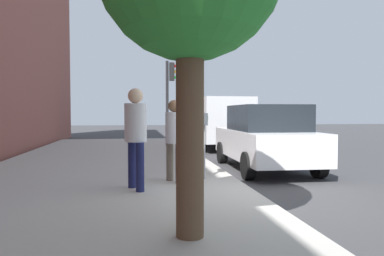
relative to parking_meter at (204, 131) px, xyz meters
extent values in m
plane|color=#38383A|center=(-1.43, -0.70, -1.17)|extent=(80.00, 80.00, 0.00)
cube|color=#A8A59E|center=(-1.43, 2.30, -1.09)|extent=(28.00, 6.00, 0.15)
cylinder|color=gray|center=(0.00, 0.00, -0.44)|extent=(0.07, 0.07, 1.15)
cube|color=#383D42|center=(-0.10, 0.00, 0.26)|extent=(0.16, 0.11, 0.26)
cube|color=#383D42|center=(0.10, 0.00, 0.26)|extent=(0.16, 0.11, 0.26)
cube|color=#268C33|center=(-0.10, -0.06, 0.28)|extent=(0.10, 0.01, 0.10)
cube|color=#268C33|center=(0.10, -0.06, 0.28)|extent=(0.10, 0.01, 0.10)
cylinder|color=#726656|center=(-0.11, 0.74, -0.62)|extent=(0.15, 0.15, 0.80)
cylinder|color=#726656|center=(-0.44, 0.58, -0.62)|extent=(0.15, 0.15, 0.80)
cylinder|color=silver|center=(-0.27, 0.66, 0.10)|extent=(0.37, 0.37, 0.63)
sphere|color=brown|center=(-0.27, 0.66, 0.54)|extent=(0.25, 0.25, 0.25)
cylinder|color=#191E4C|center=(-0.74, 1.52, -0.57)|extent=(0.15, 0.15, 0.89)
cylinder|color=#191E4C|center=(-1.11, 1.37, -0.57)|extent=(0.15, 0.15, 0.89)
cylinder|color=silver|center=(-0.93, 1.44, 0.22)|extent=(0.41, 0.41, 0.70)
sphere|color=beige|center=(-0.93, 1.44, 0.71)|extent=(0.28, 0.28, 0.28)
cube|color=silver|center=(1.92, -2.05, -0.46)|extent=(4.44, 1.93, 0.76)
cube|color=black|center=(1.72, -2.05, 0.26)|extent=(2.24, 1.74, 0.68)
cylinder|color=black|center=(3.37, -1.21, -0.84)|extent=(0.66, 0.23, 0.66)
cylinder|color=black|center=(3.33, -2.96, -0.84)|extent=(0.66, 0.23, 0.66)
cylinder|color=black|center=(0.51, -1.15, -0.84)|extent=(0.66, 0.23, 0.66)
cylinder|color=black|center=(0.47, -2.90, -0.84)|extent=(0.66, 0.23, 0.66)
cube|color=silver|center=(8.27, -2.05, 0.11)|extent=(5.27, 2.20, 1.80)
cylinder|color=black|center=(9.92, -1.04, -0.79)|extent=(0.77, 0.25, 0.76)
cylinder|color=black|center=(9.99, -2.94, -0.79)|extent=(0.77, 0.25, 0.76)
cylinder|color=black|center=(6.54, -1.17, -0.79)|extent=(0.77, 0.25, 0.76)
cylinder|color=black|center=(6.62, -3.07, -0.79)|extent=(0.77, 0.25, 0.76)
cylinder|color=brown|center=(-3.62, 0.84, 0.20)|extent=(0.32, 0.32, 2.42)
cylinder|color=black|center=(7.89, 0.10, 0.78)|extent=(0.12, 0.12, 3.60)
cube|color=black|center=(7.89, -0.10, 2.13)|extent=(0.24, 0.20, 0.76)
sphere|color=red|center=(7.89, -0.21, 2.37)|extent=(0.14, 0.14, 0.14)
sphere|color=orange|center=(7.89, -0.21, 2.13)|extent=(0.14, 0.14, 0.14)
sphere|color=green|center=(7.89, -0.21, 1.89)|extent=(0.14, 0.14, 0.14)
camera|label=1|loc=(-7.75, 1.45, 0.41)|focal=34.51mm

